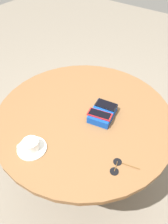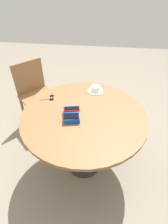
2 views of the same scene
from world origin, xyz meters
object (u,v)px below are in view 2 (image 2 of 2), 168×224
object	(u,v)px
saucer	(95,91)
sunglasses	(51,98)
round_table	(84,121)
phone_black	(71,116)
phone_box	(72,115)
chair_near_window	(36,94)
phone_red	(72,109)
coffee_cup	(96,88)

from	to	relation	value
saucer	sunglasses	size ratio (longest dim) A/B	1.18
round_table	saucer	xyz separation A→B (m)	(0.38, -0.07, 0.09)
round_table	phone_black	distance (m)	0.20
phone_black	saucer	size ratio (longest dim) A/B	0.87
phone_box	phone_black	distance (m)	0.06
round_table	chair_near_window	size ratio (longest dim) A/B	1.28
round_table	phone_box	bearing A→B (deg)	118.63
phone_black	round_table	bearing A→B (deg)	-41.98
phone_red	saucer	xyz separation A→B (m)	(0.39, -0.18, -0.05)
phone_box	coffee_cup	size ratio (longest dim) A/B	1.99
saucer	sunglasses	bearing A→B (deg)	112.45
saucer	sunglasses	xyz separation A→B (m)	(-0.18, 0.43, -0.00)
sunglasses	saucer	bearing A→B (deg)	-67.55
round_table	phone_black	size ratio (longest dim) A/B	8.10
round_table	phone_box	size ratio (longest dim) A/B	5.35
phone_red	sunglasses	distance (m)	0.33
coffee_cup	chair_near_window	bearing A→B (deg)	69.94
phone_red	coffee_cup	size ratio (longest dim) A/B	1.45
phone_black	coffee_cup	bearing A→B (deg)	-19.03
round_table	chair_near_window	world-z (taller)	chair_near_window
phone_red	coffee_cup	bearing A→B (deg)	-24.67
coffee_cup	round_table	bearing A→B (deg)	169.08
round_table	saucer	distance (m)	0.40
round_table	sunglasses	world-z (taller)	sunglasses
phone_black	coffee_cup	size ratio (longest dim) A/B	1.31
phone_box	saucer	size ratio (longest dim) A/B	1.31
phone_black	chair_near_window	world-z (taller)	chair_near_window
phone_red	chair_near_window	xyz separation A→B (m)	(0.69, 0.62, -0.35)
round_table	sunglasses	bearing A→B (deg)	60.66
phone_box	chair_near_window	bearing A→B (deg)	40.61
coffee_cup	sunglasses	distance (m)	0.47
phone_red	chair_near_window	size ratio (longest dim) A/B	0.18
sunglasses	phone_red	bearing A→B (deg)	-130.32
sunglasses	chair_near_window	distance (m)	0.67
sunglasses	coffee_cup	bearing A→B (deg)	-67.37
sunglasses	chair_near_window	xyz separation A→B (m)	(0.47, 0.37, -0.30)
phone_black	phone_box	bearing A→B (deg)	8.52
coffee_cup	sunglasses	xyz separation A→B (m)	(-0.18, 0.43, -0.03)
chair_near_window	sunglasses	bearing A→B (deg)	-142.05
phone_box	chair_near_window	distance (m)	1.01
round_table	coffee_cup	world-z (taller)	coffee_cup
saucer	coffee_cup	bearing A→B (deg)	-38.11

